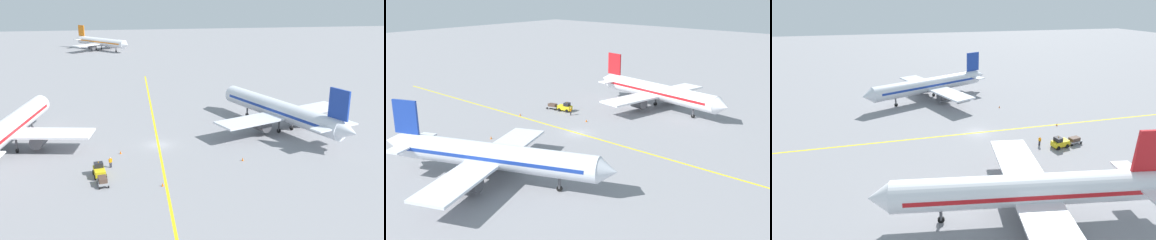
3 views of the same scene
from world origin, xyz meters
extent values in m
plane|color=gray|center=(0.00, 0.00, 0.00)|extent=(400.00, 400.00, 0.00)
cube|color=yellow|center=(0.00, 0.00, 0.00)|extent=(1.63, 120.00, 0.01)
cylinder|color=white|center=(-24.64, 1.93, 3.80)|extent=(8.48, 30.18, 3.60)
cone|color=white|center=(-21.98, 17.91, 3.80)|extent=(3.77, 2.93, 3.42)
cube|color=red|center=(-24.64, 1.93, 3.95)|extent=(8.03, 27.23, 0.50)
cube|color=white|center=(-24.81, 0.95, 3.08)|extent=(28.47, 9.73, 0.36)
cylinder|color=#4C4C51|center=(-19.88, 0.13, 1.83)|extent=(2.70, 3.52, 2.20)
cylinder|color=#4C4C51|center=(-23.07, 11.40, 1.40)|extent=(0.36, 0.36, 2.00)
cylinder|color=black|center=(-23.07, 11.40, 0.40)|extent=(0.41, 0.84, 0.80)
cylinder|color=#4C4C51|center=(-23.40, -0.30, 1.40)|extent=(0.36, 0.36, 2.00)
cylinder|color=black|center=(-23.40, -0.30, 0.40)|extent=(0.41, 0.84, 0.80)
cylinder|color=silver|center=(23.52, 5.64, 3.80)|extent=(14.97, 29.04, 3.60)
cone|color=silver|center=(17.23, 20.57, 3.80)|extent=(4.08, 3.54, 3.42)
cone|color=silver|center=(29.93, -9.56, 4.10)|extent=(3.99, 3.95, 3.06)
cube|color=#193899|center=(23.52, 5.64, 3.95)|extent=(13.84, 26.29, 0.50)
cube|color=silver|center=(23.91, 4.72, 3.08)|extent=(27.82, 15.67, 0.36)
cylinder|color=#4C4C51|center=(19.30, 2.78, 1.83)|extent=(3.27, 3.80, 2.20)
cylinder|color=#4C4C51|center=(28.52, 6.66, 1.83)|extent=(3.27, 3.80, 2.20)
cube|color=#193899|center=(28.96, -7.26, 8.10)|extent=(1.89, 3.83, 5.00)
cube|color=silver|center=(28.77, -6.80, 4.20)|extent=(9.23, 5.71, 0.24)
cylinder|color=#4C4C51|center=(19.79, 14.49, 1.40)|extent=(0.36, 0.36, 2.00)
cylinder|color=black|center=(19.79, 14.49, 0.40)|extent=(0.57, 0.85, 0.80)
cylinder|color=#4C4C51|center=(22.83, 3.18, 1.40)|extent=(0.36, 0.36, 2.00)
cylinder|color=black|center=(22.83, 3.18, 0.40)|extent=(0.57, 0.85, 0.80)
cylinder|color=#4C4C51|center=(25.77, 4.42, 1.40)|extent=(0.36, 0.36, 2.00)
cylinder|color=black|center=(25.77, 4.42, 0.40)|extent=(0.57, 0.85, 0.80)
cylinder|color=white|center=(-14.47, 116.74, 3.42)|extent=(20.85, 21.90, 3.24)
cone|color=white|center=(-4.49, 106.12, 3.42)|extent=(3.72, 3.68, 3.08)
cone|color=white|center=(-24.64, 127.56, 3.69)|extent=(3.86, 3.85, 2.75)
cube|color=orange|center=(-14.47, 116.74, 3.55)|extent=(19.03, 19.96, 0.45)
cube|color=white|center=(-15.09, 117.40, 2.77)|extent=(21.57, 20.67, 0.32)
cylinder|color=#4C4C51|center=(-11.81, 120.48, 1.65)|extent=(3.42, 3.45, 1.98)
cylinder|color=#4C4C51|center=(-18.37, 114.32, 1.65)|extent=(3.42, 3.45, 1.98)
cube|color=orange|center=(-23.10, 125.92, 7.29)|extent=(2.70, 2.85, 4.50)
cube|color=white|center=(-22.79, 125.60, 3.78)|extent=(7.38, 7.12, 0.22)
cylinder|color=#4C4C51|center=(-8.56, 110.44, 1.26)|extent=(0.32, 0.32, 1.80)
cylinder|color=black|center=(-8.56, 110.44, 0.36)|extent=(0.68, 0.70, 0.72)
cylinder|color=#4C4C51|center=(-14.66, 119.04, 1.26)|extent=(0.32, 0.32, 1.80)
cylinder|color=black|center=(-14.66, 119.04, 0.36)|extent=(0.68, 0.70, 0.72)
cylinder|color=#4C4C51|center=(-16.75, 117.07, 1.26)|extent=(0.32, 0.32, 1.80)
cylinder|color=black|center=(-16.75, 117.07, 0.36)|extent=(0.68, 0.70, 0.72)
cube|color=gold|center=(-9.47, -11.94, 0.80)|extent=(2.03, 3.22, 0.90)
cube|color=black|center=(-9.57, -11.40, 1.60)|extent=(1.46, 1.32, 0.70)
sphere|color=orange|center=(-9.57, -11.40, 2.03)|extent=(0.16, 0.16, 0.16)
cylinder|color=black|center=(-10.38, -11.12, 0.35)|extent=(0.37, 0.73, 0.70)
cylinder|color=black|center=(-8.91, -10.84, 0.35)|extent=(0.37, 0.73, 0.70)
cylinder|color=black|center=(-10.02, -13.03, 0.35)|extent=(0.37, 0.73, 0.70)
cylinder|color=black|center=(-8.55, -12.76, 0.35)|extent=(0.37, 0.73, 0.70)
cube|color=gray|center=(-8.88, -15.08, 0.54)|extent=(1.85, 2.81, 0.20)
cube|color=#4C382D|center=(-8.88, -15.08, 0.94)|extent=(1.44, 2.00, 0.60)
cylinder|color=black|center=(-9.69, -14.18, 0.22)|extent=(0.22, 0.46, 0.44)
cylinder|color=black|center=(-8.45, -13.95, 0.22)|extent=(0.22, 0.46, 0.44)
cylinder|color=black|center=(-9.31, -16.22, 0.22)|extent=(0.22, 0.46, 0.44)
cylinder|color=black|center=(-8.07, -15.99, 0.22)|extent=(0.22, 0.46, 0.44)
cylinder|color=#23232D|center=(-8.04, -8.87, 0.42)|extent=(0.16, 0.16, 0.85)
cylinder|color=#23232D|center=(-7.86, -8.80, 0.42)|extent=(0.16, 0.16, 0.85)
cube|color=orange|center=(-7.95, -8.84, 1.15)|extent=(0.42, 0.34, 0.60)
cylinder|color=orange|center=(-8.17, -8.93, 1.15)|extent=(0.10, 0.10, 0.55)
cylinder|color=orange|center=(-7.73, -8.74, 1.15)|extent=(0.10, 0.10, 0.55)
sphere|color=beige|center=(-7.95, -8.84, 1.57)|extent=(0.22, 0.22, 0.22)
cone|color=orange|center=(-6.49, -3.29, 0.28)|extent=(0.32, 0.32, 0.55)
cone|color=orange|center=(12.64, -9.20, 0.28)|extent=(0.32, 0.32, 0.55)
cone|color=orange|center=(-0.69, -16.57, 0.28)|extent=(0.32, 0.32, 0.55)
camera|label=1|loc=(-5.05, -73.22, 27.05)|focal=42.00mm
camera|label=2|loc=(58.85, 52.30, 26.35)|focal=42.00mm
camera|label=3|loc=(-50.26, 15.75, 23.42)|focal=28.00mm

